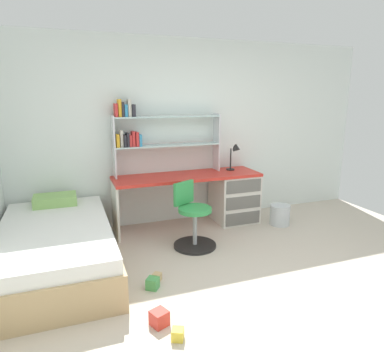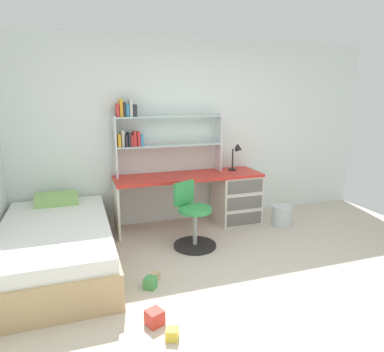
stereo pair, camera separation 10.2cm
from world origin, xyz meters
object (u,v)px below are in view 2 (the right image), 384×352
Objects in this scene: desk at (224,195)px; desk_lamp at (238,153)px; bed_platform at (56,246)px; toy_block_red_1 at (155,317)px; bookshelf_hutch at (153,132)px; toy_block_natural_0 at (155,276)px; toy_block_yellow_3 at (172,334)px; waste_bin at (282,216)px; swivel_chair at (193,222)px; toy_block_green_2 at (150,283)px.

desk is 0.63m from desk_lamp.
bed_platform is 1.50m from toy_block_red_1.
toy_block_red_1 is at bearing -126.79° from desk.
bookshelf_hutch is 1.99m from toy_block_natural_0.
desk is at bearing 44.47° from toy_block_natural_0.
toy_block_natural_0 is 0.86× the size of toy_block_yellow_3.
bookshelf_hutch is at bearing 77.28° from toy_block_natural_0.
bed_platform is 2.99m from waste_bin.
bookshelf_hutch reaches higher than waste_bin.
desk is 2.36m from bed_platform.
toy_block_green_2 is at bearing -131.89° from swivel_chair.
waste_bin is 2.77m from toy_block_yellow_3.
bed_platform is 1.12m from toy_block_natural_0.
toy_block_red_1 is 0.55m from toy_block_green_2.
desk is 2.62m from toy_block_yellow_3.
bed_platform is 1.72m from toy_block_yellow_3.
toy_block_yellow_3 is at bearing -94.49° from toy_block_natural_0.
bookshelf_hutch is 1.35m from swivel_chair.
toy_block_red_1 is (-0.16, -0.68, 0.02)m from toy_block_natural_0.
bookshelf_hutch reaches higher than swivel_chair.
toy_block_green_2 is at bearing -153.94° from waste_bin.
desk is 1.89m from toy_block_natural_0.
bookshelf_hutch reaches higher than toy_block_yellow_3.
bookshelf_hutch is 0.72× the size of bed_platform.
toy_block_green_2 is at bearing 90.51° from toy_block_yellow_3.
toy_block_yellow_3 is at bearing -114.21° from swivel_chair.
desk_lamp is at bearing 41.32° from toy_block_natural_0.
bookshelf_hutch is 19.41× the size of toy_block_natural_0.
toy_block_red_1 is at bearing -102.96° from toy_block_natural_0.
swivel_chair is 2.76× the size of waste_bin.
toy_block_green_2 is (-0.41, -1.61, -1.27)m from bookshelf_hutch.
swivel_chair is 1.08m from toy_block_green_2.
toy_block_yellow_3 is (-0.69, -1.54, -0.27)m from swivel_chair.
bed_platform is 1.13m from toy_block_green_2.
swivel_chair reaches higher than toy_block_red_1.
swivel_chair is at bearing 48.11° from toy_block_green_2.
bookshelf_hutch is 2.15m from waste_bin.
toy_block_natural_0 is 0.15m from toy_block_green_2.
toy_block_natural_0 is at bearing -102.72° from bookshelf_hutch.
desk is 2.49m from toy_block_red_1.
toy_block_yellow_3 is (-0.40, -2.37, -1.28)m from bookshelf_hutch.
waste_bin is (2.97, 0.31, -0.10)m from bed_platform.
toy_block_green_2 is at bearing -134.35° from desk.
waste_bin is at bearing 23.85° from toy_block_natural_0.
toy_block_red_1 is 1.16× the size of toy_block_green_2.
toy_block_natural_0 is (-2.04, -0.90, -0.10)m from waste_bin.
waste_bin is at bearing 5.98° from bed_platform.
toy_block_red_1 is at bearing -144.25° from waste_bin.
bookshelf_hutch is at bearing 169.54° from desk.
desk_lamp is at bearing 14.73° from desk.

